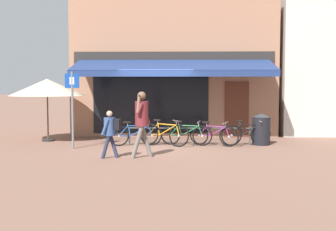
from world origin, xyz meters
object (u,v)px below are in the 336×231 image
bicycle_green (186,134)px  bicycle_purple (214,135)px  bicycle_orange (164,134)px  parking_sign (72,102)px  cafe_parasol (47,87)px  pedestrian_adult (142,117)px  litter_bin (261,129)px  bicycle_black (246,134)px  bicycle_blue (135,135)px  pedestrian_child (111,129)px

bicycle_green → bicycle_purple: 0.90m
bicycle_orange → parking_sign: (-2.78, -0.77, 1.08)m
cafe_parasol → pedestrian_adult: bearing=-42.7°
litter_bin → cafe_parasol: (-7.32, 0.76, 1.37)m
bicycle_green → bicycle_purple: bicycle_green is taller
bicycle_purple → parking_sign: size_ratio=0.66×
pedestrian_adult → bicycle_black: bearing=-149.2°
cafe_parasol → bicycle_purple: bearing=-10.3°
bicycle_black → litter_bin: (0.53, 0.21, 0.14)m
litter_bin → cafe_parasol: cafe_parasol is taller
bicycle_blue → bicycle_black: (3.60, 0.11, 0.02)m
pedestrian_adult → parking_sign: parking_sign is taller
bicycle_black → pedestrian_adult: (-3.19, -2.34, 0.73)m
pedestrian_adult → pedestrian_child: bearing=2.7°
pedestrian_child → litter_bin: pedestrian_child is taller
bicycle_blue → bicycle_black: size_ratio=1.02×
bicycle_green → pedestrian_child: bearing=-116.9°
bicycle_blue → cafe_parasol: (-3.19, 1.09, 1.53)m
bicycle_orange → parking_sign: bearing=-138.4°
litter_bin → bicycle_purple: bearing=-170.2°
pedestrian_child → litter_bin: 5.28m
bicycle_green → bicycle_purple: size_ratio=1.09×
pedestrian_adult → cafe_parasol: cafe_parasol is taller
bicycle_blue → litter_bin: size_ratio=1.66×
pedestrian_child → cafe_parasol: cafe_parasol is taller
parking_sign → cafe_parasol: (-1.33, 1.77, 0.43)m
pedestrian_adult → bicycle_orange: bearing=-108.0°
bicycle_blue → bicycle_black: bicycle_black is taller
bicycle_green → bicycle_black: size_ratio=1.00×
bicycle_green → parking_sign: bearing=-154.0°
bicycle_orange → bicycle_blue: bearing=-148.8°
bicycle_green → pedestrian_child: 3.28m
bicycle_purple → bicycle_blue: bearing=-155.0°
bicycle_blue → parking_sign: 2.27m
litter_bin → pedestrian_child: bearing=-149.5°
bicycle_black → parking_sign: 5.62m
pedestrian_adult → litter_bin: 4.55m
bicycle_orange → pedestrian_adult: (-0.52, -2.32, 0.73)m
bicycle_orange → pedestrian_child: bearing=-92.7°
bicycle_green → cafe_parasol: size_ratio=0.65×
litter_bin → bicycle_black: bearing=-158.0°
bicycle_purple → bicycle_green: bearing=-162.7°
bicycle_purple → bicycle_black: 1.06m
bicycle_blue → pedestrian_adult: size_ratio=0.95×
bicycle_green → pedestrian_child: (-2.07, -2.51, 0.43)m
bicycle_blue → bicycle_purple: size_ratio=1.10×
bicycle_green → bicycle_black: bearing=11.3°
bicycle_orange → bicycle_black: 2.68m
bicycle_blue → pedestrian_adult: bearing=-90.0°
bicycle_green → bicycle_orange: bearing=-161.8°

